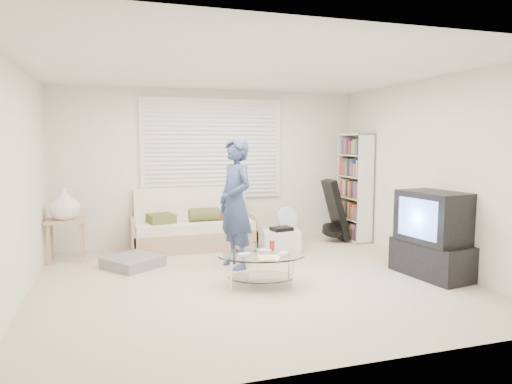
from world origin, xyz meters
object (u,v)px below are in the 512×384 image
object	(u,v)px
bookshelf	(354,187)
tv_unit	(433,235)
coffee_table	(262,261)
futon_sofa	(194,229)

from	to	relation	value
bookshelf	tv_unit	distance (m)	2.22
tv_unit	bookshelf	bearing A→B (deg)	86.72
tv_unit	coffee_table	bearing A→B (deg)	173.58
futon_sofa	bookshelf	distance (m)	2.77
bookshelf	coffee_table	xyz separation A→B (m)	(-2.27, -1.95, -0.60)
bookshelf	coffee_table	distance (m)	3.05
bookshelf	coffee_table	world-z (taller)	bookshelf
futon_sofa	coffee_table	xyz separation A→B (m)	(0.44, -2.12, -0.00)
bookshelf	tv_unit	xyz separation A→B (m)	(-0.13, -2.19, -0.39)
coffee_table	tv_unit	bearing A→B (deg)	-6.42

